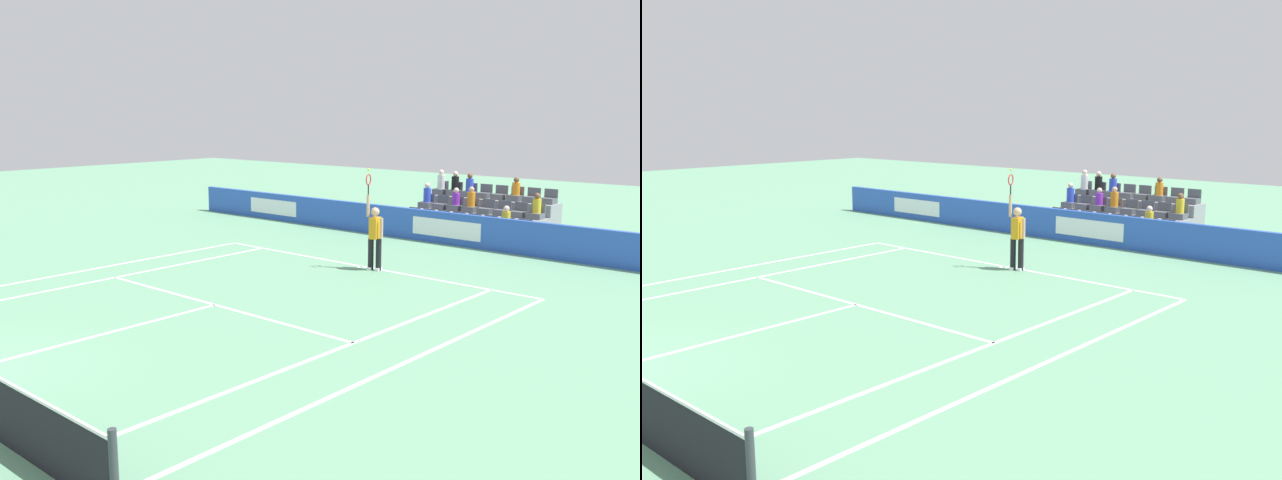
% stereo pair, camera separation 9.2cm
% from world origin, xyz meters
% --- Properties ---
extents(line_baseline, '(10.97, 0.10, 0.01)m').
position_xyz_m(line_baseline, '(0.00, -11.89, 0.00)').
color(line_baseline, white).
rests_on(line_baseline, ground).
extents(line_service, '(8.23, 0.10, 0.01)m').
position_xyz_m(line_service, '(0.00, -6.40, 0.00)').
color(line_service, white).
rests_on(line_service, ground).
extents(line_centre_service, '(0.10, 6.40, 0.01)m').
position_xyz_m(line_centre_service, '(0.00, -3.20, 0.00)').
color(line_centre_service, white).
rests_on(line_centre_service, ground).
extents(line_singles_sideline_left, '(0.10, 11.89, 0.01)m').
position_xyz_m(line_singles_sideline_left, '(4.12, -5.95, 0.00)').
color(line_singles_sideline_left, white).
rests_on(line_singles_sideline_left, ground).
extents(line_singles_sideline_right, '(0.10, 11.89, 0.01)m').
position_xyz_m(line_singles_sideline_right, '(-4.12, -5.95, 0.00)').
color(line_singles_sideline_right, white).
rests_on(line_singles_sideline_right, ground).
extents(line_doubles_sideline_left, '(0.10, 11.89, 0.01)m').
position_xyz_m(line_doubles_sideline_left, '(5.49, -5.95, 0.00)').
color(line_doubles_sideline_left, white).
rests_on(line_doubles_sideline_left, ground).
extents(line_doubles_sideline_right, '(0.10, 11.89, 0.01)m').
position_xyz_m(line_doubles_sideline_right, '(-5.49, -5.95, 0.00)').
color(line_doubles_sideline_right, white).
rests_on(line_doubles_sideline_right, ground).
extents(line_centre_mark, '(0.10, 0.20, 0.01)m').
position_xyz_m(line_centre_mark, '(0.00, -11.79, 0.00)').
color(line_centre_mark, white).
rests_on(line_centre_mark, ground).
extents(sponsor_barrier, '(24.57, 0.22, 1.07)m').
position_xyz_m(sponsor_barrier, '(0.00, -16.53, 0.54)').
color(sponsor_barrier, blue).
rests_on(sponsor_barrier, ground).
extents(tennis_player, '(0.53, 0.40, 2.85)m').
position_xyz_m(tennis_player, '(-0.56, -11.76, 0.99)').
color(tennis_player, black).
rests_on(tennis_player, ground).
extents(stadium_stand, '(4.96, 2.85, 2.19)m').
position_xyz_m(stadium_stand, '(0.01, -18.85, 0.56)').
color(stadium_stand, gray).
rests_on(stadium_stand, ground).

